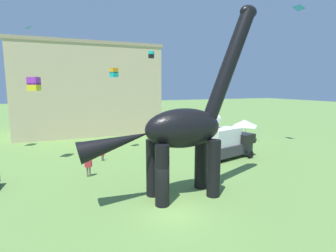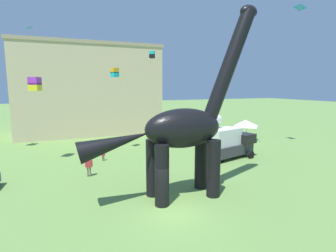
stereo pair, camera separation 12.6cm
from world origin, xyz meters
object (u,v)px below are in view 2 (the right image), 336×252
(kite_apex, at_px, (206,120))
(kite_mid_right, at_px, (35,84))
(person_photographer, at_px, (103,155))
(kite_far_left, at_px, (300,7))
(kite_far_right, at_px, (30,28))
(festival_canopy_tent, at_px, (245,123))
(dinosaur_sculpture, at_px, (182,128))
(person_strolling_adult, at_px, (89,165))
(kite_near_high, at_px, (152,55))
(person_vendor_side, at_px, (209,142))
(kite_mid_center, at_px, (115,73))
(parked_box_truck, at_px, (229,143))

(kite_apex, height_order, kite_mid_right, kite_mid_right)
(person_photographer, distance_m, kite_far_left, 27.02)
(kite_far_right, bearing_deg, festival_canopy_tent, -8.62)
(dinosaur_sculpture, distance_m, festival_canopy_tent, 21.00)
(person_strolling_adult, relative_size, kite_near_high, 1.95)
(person_vendor_side, relative_size, kite_mid_center, 1.62)
(kite_far_left, xyz_separation_m, kite_mid_center, (-19.70, 6.51, -7.26))
(kite_mid_center, height_order, kite_far_right, kite_far_right)
(parked_box_truck, height_order, kite_far_left, kite_far_left)
(parked_box_truck, distance_m, kite_far_right, 24.41)
(kite_near_high, xyz_separation_m, kite_far_right, (-13.24, 1.43, 2.40))
(kite_mid_center, xyz_separation_m, kite_near_high, (5.01, 1.80, 2.32))
(kite_far_left, xyz_separation_m, kite_near_high, (-14.69, 8.31, -4.94))
(person_photographer, bearing_deg, kite_far_right, 12.78)
(kite_far_left, xyz_separation_m, kite_far_right, (-27.93, 9.74, -2.54))
(kite_near_high, bearing_deg, parked_box_truck, -58.79)
(festival_canopy_tent, xyz_separation_m, kite_near_high, (-12.53, 2.47, 8.79))
(person_photographer, height_order, kite_far_right, kite_far_right)
(dinosaur_sculpture, bearing_deg, festival_canopy_tent, 55.17)
(dinosaur_sculpture, bearing_deg, person_vendor_side, 66.75)
(person_photographer, relative_size, kite_apex, 0.32)
(kite_mid_right, bearing_deg, person_photographer, -13.00)
(parked_box_truck, relative_size, person_vendor_side, 3.70)
(parked_box_truck, distance_m, kite_mid_center, 14.51)
(person_photographer, bearing_deg, kite_far_left, -131.56)
(kite_far_left, bearing_deg, parked_box_truck, -176.95)
(person_photographer, height_order, kite_mid_center, kite_mid_center)
(festival_canopy_tent, distance_m, kite_far_left, 15.08)
(dinosaur_sculpture, height_order, kite_apex, dinosaur_sculpture)
(kite_apex, relative_size, kite_far_right, 3.35)
(person_vendor_side, distance_m, kite_apex, 5.58)
(person_photographer, distance_m, person_strolling_adult, 4.86)
(kite_mid_right, relative_size, kite_far_left, 0.95)
(person_photographer, bearing_deg, kite_near_high, -88.25)
(person_photographer, xyz_separation_m, person_strolling_adult, (-1.91, -4.45, 0.37))
(parked_box_truck, bearing_deg, kite_near_high, 106.02)
(person_photographer, distance_m, kite_far_right, 15.77)
(person_photographer, bearing_deg, kite_mid_right, 44.73)
(person_vendor_side, height_order, kite_near_high, kite_near_high)
(kite_mid_center, bearing_deg, kite_apex, -40.38)
(dinosaur_sculpture, xyz_separation_m, parked_box_truck, (8.83, 7.08, -3.11))
(dinosaur_sculpture, height_order, person_vendor_side, dinosaur_sculpture)
(kite_far_left, distance_m, kite_far_right, 29.69)
(dinosaur_sculpture, height_order, kite_mid_right, dinosaur_sculpture)
(person_photographer, distance_m, kite_mid_right, 9.34)
(kite_mid_right, height_order, kite_far_left, kite_far_left)
(person_strolling_adult, height_order, person_vendor_side, person_strolling_adult)
(kite_apex, xyz_separation_m, kite_mid_center, (-7.80, 6.64, 4.87))
(festival_canopy_tent, bearing_deg, person_strolling_adult, -162.60)
(person_strolling_adult, bearing_deg, dinosaur_sculpture, 69.13)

